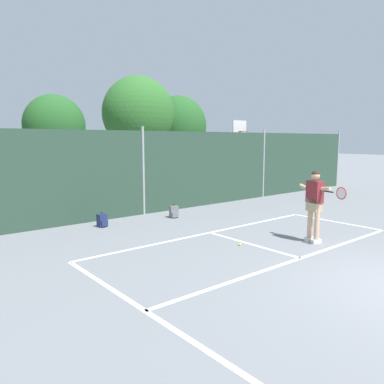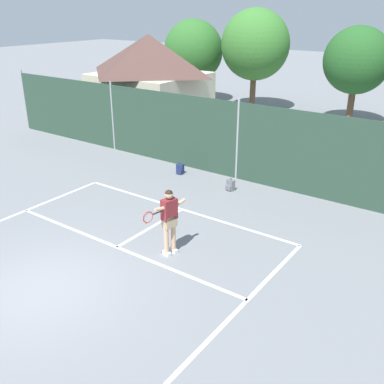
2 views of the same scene
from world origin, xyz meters
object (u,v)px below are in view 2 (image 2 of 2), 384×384
(tennis_player, at_px, (169,217))
(tennis_ball, at_px, (145,222))
(backpack_grey, at_px, (230,185))
(backpack_navy, at_px, (180,169))

(tennis_player, bearing_deg, tennis_ball, 150.37)
(tennis_player, distance_m, tennis_ball, 2.25)
(tennis_player, distance_m, backpack_grey, 4.94)
(tennis_player, xyz_separation_m, tennis_ball, (-1.71, 0.98, -1.08))
(tennis_player, relative_size, tennis_ball, 28.10)
(backpack_grey, bearing_deg, tennis_ball, -101.43)
(tennis_player, relative_size, backpack_grey, 4.01)
(backpack_navy, bearing_deg, backpack_grey, -6.96)
(tennis_ball, xyz_separation_m, backpack_grey, (0.76, 3.78, 0.16))
(tennis_ball, relative_size, backpack_grey, 0.14)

